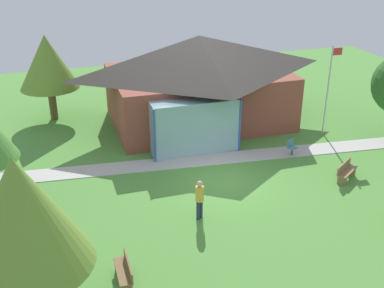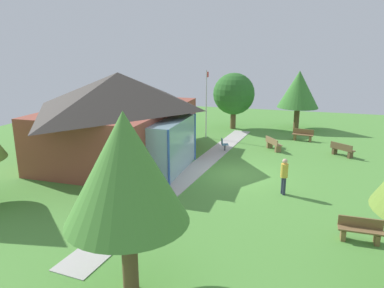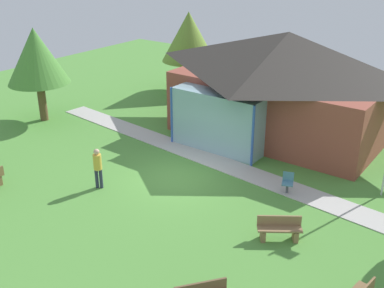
{
  "view_description": "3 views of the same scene",
  "coord_description": "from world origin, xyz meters",
  "px_view_note": "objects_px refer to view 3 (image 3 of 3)",
  "views": [
    {
      "loc": [
        -7.28,
        -18.0,
        10.87
      ],
      "look_at": [
        -0.98,
        2.06,
        1.15
      ],
      "focal_mm": 44.16,
      "sensor_mm": 36.0,
      "label": 1
    },
    {
      "loc": [
        -18.46,
        -3.05,
        6.67
      ],
      "look_at": [
        0.55,
        2.68,
        1.35
      ],
      "focal_mm": 33.77,
      "sensor_mm": 36.0,
      "label": 2
    },
    {
      "loc": [
        11.01,
        -14.1,
        9.39
      ],
      "look_at": [
        -0.22,
        1.29,
        1.08
      ],
      "focal_mm": 43.99,
      "sensor_mm": 36.0,
      "label": 3
    }
  ],
  "objects_px": {
    "patio_chair_lawn_spare": "(288,183)",
    "visitor_strolling_lawn": "(98,165)",
    "bench_mid_right": "(279,229)",
    "tree_behind_pavilion_left": "(189,37)",
    "pavilion": "(283,82)",
    "tree_west_hedge": "(36,56)"
  },
  "relations": [
    {
      "from": "visitor_strolling_lawn",
      "to": "tree_west_hedge",
      "type": "height_order",
      "value": "tree_west_hedge"
    },
    {
      "from": "pavilion",
      "to": "tree_west_hedge",
      "type": "relative_size",
      "value": 2.16
    },
    {
      "from": "bench_mid_right",
      "to": "visitor_strolling_lawn",
      "type": "xyz_separation_m",
      "value": [
        -7.6,
        -1.06,
        0.62
      ]
    },
    {
      "from": "pavilion",
      "to": "tree_west_hedge",
      "type": "distance_m",
      "value": 13.16
    },
    {
      "from": "pavilion",
      "to": "bench_mid_right",
      "type": "height_order",
      "value": "pavilion"
    },
    {
      "from": "bench_mid_right",
      "to": "visitor_strolling_lawn",
      "type": "height_order",
      "value": "visitor_strolling_lawn"
    },
    {
      "from": "bench_mid_right",
      "to": "tree_west_hedge",
      "type": "distance_m",
      "value": 16.52
    },
    {
      "from": "patio_chair_lawn_spare",
      "to": "visitor_strolling_lawn",
      "type": "height_order",
      "value": "visitor_strolling_lawn"
    },
    {
      "from": "tree_behind_pavilion_left",
      "to": "tree_west_hedge",
      "type": "distance_m",
      "value": 9.95
    },
    {
      "from": "pavilion",
      "to": "bench_mid_right",
      "type": "bearing_deg",
      "value": -63.62
    },
    {
      "from": "pavilion",
      "to": "visitor_strolling_lawn",
      "type": "bearing_deg",
      "value": -107.89
    },
    {
      "from": "pavilion",
      "to": "visitor_strolling_lawn",
      "type": "height_order",
      "value": "pavilion"
    },
    {
      "from": "visitor_strolling_lawn",
      "to": "tree_behind_pavilion_left",
      "type": "relative_size",
      "value": 0.33
    },
    {
      "from": "pavilion",
      "to": "visitor_strolling_lawn",
      "type": "distance_m",
      "value": 10.57
    },
    {
      "from": "patio_chair_lawn_spare",
      "to": "bench_mid_right",
      "type": "bearing_deg",
      "value": 89.57
    },
    {
      "from": "patio_chair_lawn_spare",
      "to": "visitor_strolling_lawn",
      "type": "relative_size",
      "value": 0.49
    },
    {
      "from": "pavilion",
      "to": "tree_west_hedge",
      "type": "xyz_separation_m",
      "value": [
        -11.58,
        -6.19,
        0.91
      ]
    },
    {
      "from": "patio_chair_lawn_spare",
      "to": "tree_west_hedge",
      "type": "xyz_separation_m",
      "value": [
        -14.79,
        -0.44,
        3.21
      ]
    },
    {
      "from": "visitor_strolling_lawn",
      "to": "tree_west_hedge",
      "type": "relative_size",
      "value": 0.34
    },
    {
      "from": "bench_mid_right",
      "to": "patio_chair_lawn_spare",
      "type": "relative_size",
      "value": 1.73
    },
    {
      "from": "bench_mid_right",
      "to": "patio_chair_lawn_spare",
      "type": "height_order",
      "value": "patio_chair_lawn_spare"
    },
    {
      "from": "pavilion",
      "to": "patio_chair_lawn_spare",
      "type": "relative_size",
      "value": 12.95
    }
  ]
}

